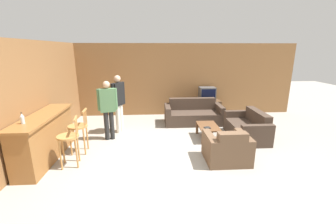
# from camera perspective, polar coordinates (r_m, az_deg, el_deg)

# --- Properties ---
(ground_plane) EXTENTS (24.00, 24.00, 0.00)m
(ground_plane) POSITION_cam_1_polar(r_m,az_deg,el_deg) (5.23, 2.70, -11.60)
(ground_plane) COLOR gray
(wall_back) EXTENTS (9.40, 0.08, 2.60)m
(wall_back) POSITION_cam_1_polar(r_m,az_deg,el_deg) (8.32, -0.02, 8.12)
(wall_back) COLOR olive
(wall_back) RESTS_ON ground_plane
(wall_left) EXTENTS (0.08, 8.62, 2.60)m
(wall_left) POSITION_cam_1_polar(r_m,az_deg,el_deg) (6.62, -28.32, 4.27)
(wall_left) COLOR olive
(wall_left) RESTS_ON ground_plane
(bar_counter) EXTENTS (0.55, 2.14, 1.02)m
(bar_counter) POSITION_cam_1_polar(r_m,az_deg,el_deg) (5.68, -28.76, -5.66)
(bar_counter) COLOR brown
(bar_counter) RESTS_ON ground_plane
(bar_chair_near) EXTENTS (0.52, 0.52, 1.05)m
(bar_chair_near) POSITION_cam_1_polar(r_m,az_deg,el_deg) (5.11, -23.85, -6.41)
(bar_chair_near) COLOR #B77F42
(bar_chair_near) RESTS_ON ground_plane
(bar_chair_mid) EXTENTS (0.46, 0.46, 1.05)m
(bar_chair_mid) POSITION_cam_1_polar(r_m,az_deg,el_deg) (5.68, -21.75, -4.04)
(bar_chair_mid) COLOR #B77F42
(bar_chair_mid) RESTS_ON ground_plane
(couch_far) EXTENTS (1.88, 0.90, 0.79)m
(couch_far) POSITION_cam_1_polar(r_m,az_deg,el_deg) (7.55, 6.41, -0.68)
(couch_far) COLOR #423328
(couch_far) RESTS_ON ground_plane
(armchair_near) EXTENTS (0.92, 0.85, 0.77)m
(armchair_near) POSITION_cam_1_polar(r_m,az_deg,el_deg) (5.14, 14.73, -9.08)
(armchair_near) COLOR brown
(armchair_near) RESTS_ON ground_plane
(loveseat_right) EXTENTS (0.82, 1.49, 0.76)m
(loveseat_right) POSITION_cam_1_polar(r_m,az_deg,el_deg) (6.64, 19.59, -3.83)
(loveseat_right) COLOR #423328
(loveseat_right) RESTS_ON ground_plane
(coffee_table) EXTENTS (0.53, 0.87, 0.37)m
(coffee_table) POSITION_cam_1_polar(r_m,az_deg,el_deg) (6.28, 10.13, -3.95)
(coffee_table) COLOR brown
(coffee_table) RESTS_ON ground_plane
(tv_unit) EXTENTS (0.98, 0.47, 0.59)m
(tv_unit) POSITION_cam_1_polar(r_m,az_deg,el_deg) (8.37, 9.73, 0.93)
(tv_unit) COLOR #513823
(tv_unit) RESTS_ON ground_plane
(tv) EXTENTS (0.57, 0.42, 0.48)m
(tv) POSITION_cam_1_polar(r_m,az_deg,el_deg) (8.25, 9.90, 4.55)
(tv) COLOR #4C4C4C
(tv) RESTS_ON tv_unit
(bottle) EXTENTS (0.07, 0.07, 0.22)m
(bottle) POSITION_cam_1_polar(r_m,az_deg,el_deg) (5.08, -33.05, -1.44)
(bottle) COLOR silver
(bottle) RESTS_ON bar_counter
(book_on_table) EXTENTS (0.18, 0.18, 0.02)m
(book_on_table) POSITION_cam_1_polar(r_m,az_deg,el_deg) (6.06, 9.94, -3.95)
(book_on_table) COLOR black
(book_on_table) RESTS_ON coffee_table
(person_by_window) EXTENTS (0.35, 0.48, 1.69)m
(person_by_window) POSITION_cam_1_polar(r_m,az_deg,el_deg) (6.66, -12.46, 2.85)
(person_by_window) COLOR silver
(person_by_window) RESTS_ON ground_plane
(person_by_counter) EXTENTS (0.50, 0.26, 1.60)m
(person_by_counter) POSITION_cam_1_polar(r_m,az_deg,el_deg) (6.17, -15.03, 1.21)
(person_by_counter) COLOR black
(person_by_counter) RESTS_ON ground_plane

